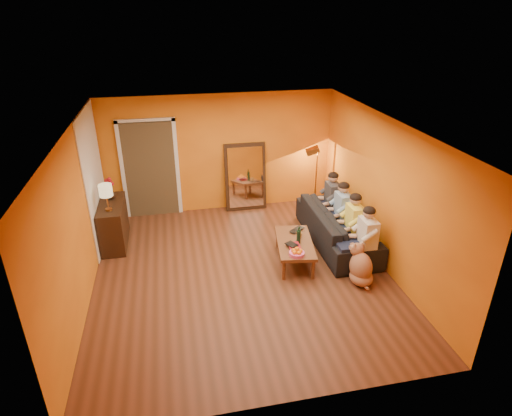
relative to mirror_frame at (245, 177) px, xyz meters
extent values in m
cube|color=brown|center=(-0.55, -2.63, -0.76)|extent=(5.00, 5.50, 0.00)
cube|color=white|center=(-0.55, -2.63, 1.84)|extent=(5.00, 5.50, 0.00)
cube|color=orange|center=(-0.55, 0.12, 0.54)|extent=(5.00, 0.00, 2.60)
cube|color=orange|center=(-3.05, -2.63, 0.54)|extent=(0.00, 5.50, 2.60)
cube|color=orange|center=(1.95, -2.63, 0.54)|extent=(0.00, 5.50, 2.60)
cube|color=white|center=(-3.04, -0.88, 0.54)|extent=(0.02, 1.90, 2.58)
cube|color=#3F2D19|center=(-2.05, 0.20, 0.29)|extent=(1.06, 0.30, 2.10)
cube|color=white|center=(-2.62, 0.08, 0.29)|extent=(0.08, 0.06, 2.20)
cube|color=white|center=(-1.48, 0.08, 0.29)|extent=(0.08, 0.06, 2.20)
cube|color=white|center=(-2.05, 0.08, 1.36)|extent=(1.22, 0.06, 0.08)
cube|color=#312110|center=(0.00, 0.00, 0.00)|extent=(0.92, 0.27, 1.51)
cube|color=white|center=(0.00, -0.04, 0.00)|extent=(0.78, 0.21, 1.35)
cube|color=#312110|center=(-2.79, -1.08, -0.34)|extent=(0.44, 1.18, 0.85)
imported|color=black|center=(1.45, -1.93, -0.41)|extent=(2.39, 0.94, 0.70)
cylinder|color=black|center=(0.49, -2.49, -0.18)|extent=(0.07, 0.07, 0.31)
imported|color=#B27F3F|center=(0.56, -2.32, -0.29)|extent=(0.11, 0.11, 0.09)
imported|color=black|center=(0.62, -2.09, -0.33)|extent=(0.39, 0.37, 0.03)
imported|color=#312110|center=(0.26, -2.64, -0.33)|extent=(0.21, 0.26, 0.02)
imported|color=#AD131D|center=(0.27, -2.63, -0.31)|extent=(0.22, 0.29, 0.02)
imported|color=black|center=(0.26, -2.65, -0.29)|extent=(0.23, 0.25, 0.02)
imported|color=#312110|center=(-2.79, -0.83, 0.18)|extent=(0.16, 0.16, 0.17)
camera|label=1|loc=(-1.58, -8.79, 3.49)|focal=30.00mm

